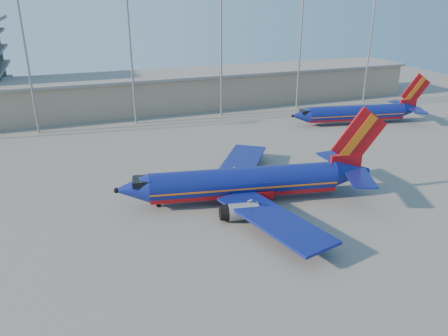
# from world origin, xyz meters

# --- Properties ---
(ground) EXTENTS (220.00, 220.00, 0.00)m
(ground) POSITION_xyz_m (0.00, 0.00, 0.00)
(ground) COLOR slate
(ground) RESTS_ON ground
(terminal_building) EXTENTS (122.00, 16.00, 8.50)m
(terminal_building) POSITION_xyz_m (10.00, 58.00, 4.32)
(terminal_building) COLOR gray
(terminal_building) RESTS_ON ground
(light_mast_row) EXTENTS (101.60, 1.60, 28.65)m
(light_mast_row) POSITION_xyz_m (5.00, 46.00, 17.55)
(light_mast_row) COLOR gray
(light_mast_row) RESTS_ON ground
(aircraft_main) EXTENTS (36.82, 35.11, 12.56)m
(aircraft_main) POSITION_xyz_m (3.15, 1.89, 2.68)
(aircraft_main) COLOR navy
(aircraft_main) RESTS_ON ground
(aircraft_second) EXTENTS (31.23, 12.49, 10.64)m
(aircraft_second) POSITION_xyz_m (40.87, 29.00, 2.44)
(aircraft_second) COLOR navy
(aircraft_second) RESTS_ON ground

